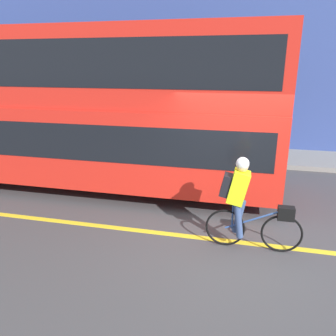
{
  "coord_description": "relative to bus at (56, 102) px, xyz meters",
  "views": [
    {
      "loc": [
        0.08,
        -5.3,
        3.01
      ],
      "look_at": [
        -1.37,
        0.84,
        1.0
      ],
      "focal_mm": 35.0,
      "sensor_mm": 36.0,
      "label": 1
    }
  ],
  "objects": [
    {
      "name": "sidewalk_curb",
      "position": [
        4.54,
        3.47,
        -2.03
      ],
      "size": [
        60.0,
        2.05,
        0.14
      ],
      "color": "gray",
      "rests_on": "ground_plane"
    },
    {
      "name": "cyclist_on_bike",
      "position": [
        4.71,
        -2.28,
        -1.24
      ],
      "size": [
        1.59,
        0.32,
        1.6
      ],
      "color": "black",
      "rests_on": "ground_plane"
    },
    {
      "name": "building_facade",
      "position": [
        4.54,
        4.65,
        2.3
      ],
      "size": [
        60.0,
        0.3,
        8.8
      ],
      "color": "#33478C",
      "rests_on": "ground_plane"
    },
    {
      "name": "road_center_line",
      "position": [
        4.54,
        -2.13,
        -2.1
      ],
      "size": [
        50.0,
        0.14,
        0.01
      ],
      "primitive_type": "cube",
      "color": "yellow",
      "rests_on": "ground_plane"
    },
    {
      "name": "bus",
      "position": [
        0.0,
        0.0,
        0.0
      ],
      "size": [
        10.89,
        2.53,
        3.77
      ],
      "color": "black",
      "rests_on": "ground_plane"
    },
    {
      "name": "ground_plane",
      "position": [
        4.54,
        -2.1,
        -2.1
      ],
      "size": [
        80.0,
        80.0,
        0.0
      ],
      "primitive_type": "plane",
      "color": "#424244"
    }
  ]
}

